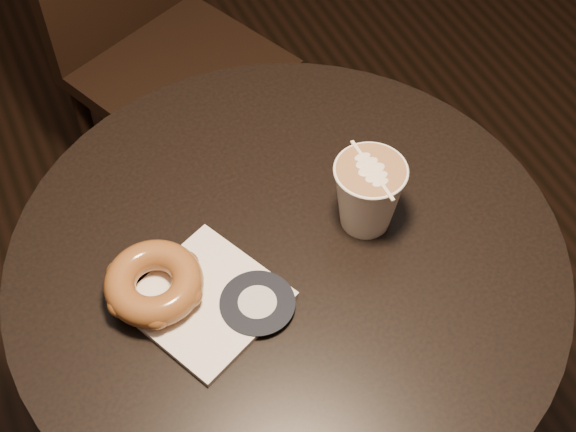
{
  "coord_description": "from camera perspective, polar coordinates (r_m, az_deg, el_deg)",
  "views": [
    {
      "loc": [
        -0.24,
        -0.51,
        1.57
      ],
      "look_at": [
        0.01,
        0.03,
        0.79
      ],
      "focal_mm": 50.0,
      "sensor_mm": 36.0,
      "label": 1
    }
  ],
  "objects": [
    {
      "name": "chair",
      "position": [
        1.7,
        -10.12,
        13.9
      ],
      "size": [
        0.48,
        0.48,
        0.93
      ],
      "rotation": [
        0.0,
        0.0,
        0.4
      ],
      "color": "black",
      "rests_on": "ground"
    },
    {
      "name": "doughnut",
      "position": [
        0.95,
        -9.52,
        -4.73
      ],
      "size": [
        0.12,
        0.12,
        0.04
      ],
      "primitive_type": "torus",
      "color": "brown",
      "rests_on": "pastry_bag"
    },
    {
      "name": "pastry_bag",
      "position": [
        0.96,
        -5.82,
        -6.0
      ],
      "size": [
        0.21,
        0.21,
        0.01
      ],
      "primitive_type": "cube",
      "rotation": [
        0.0,
        0.0,
        0.42
      ],
      "color": "white",
      "rests_on": "cafe_table"
    },
    {
      "name": "latte_cup",
      "position": [
        0.99,
        5.7,
        1.46
      ],
      "size": [
        0.09,
        0.09,
        0.1
      ],
      "primitive_type": null,
      "color": "white",
      "rests_on": "cafe_table"
    },
    {
      "name": "cafe_table",
      "position": [
        1.17,
        -0.04,
        -8.29
      ],
      "size": [
        0.7,
        0.7,
        0.75
      ],
      "color": "black",
      "rests_on": "ground"
    }
  ]
}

